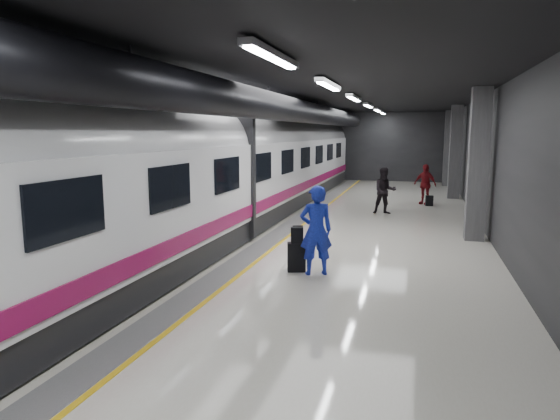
% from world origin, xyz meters
% --- Properties ---
extents(ground, '(40.00, 40.00, 0.00)m').
position_xyz_m(ground, '(0.00, 0.00, 0.00)').
color(ground, silver).
rests_on(ground, ground).
extents(platform_hall, '(10.02, 40.02, 4.51)m').
position_xyz_m(platform_hall, '(-0.29, 0.96, 3.54)').
color(platform_hall, black).
rests_on(platform_hall, ground).
extents(train, '(3.05, 38.00, 4.05)m').
position_xyz_m(train, '(-3.25, -0.00, 2.07)').
color(train, black).
rests_on(train, ground).
extents(traveler_main, '(0.88, 0.75, 2.04)m').
position_xyz_m(traveler_main, '(0.70, -2.92, 1.02)').
color(traveler_main, '#1A30CA').
rests_on(traveler_main, ground).
extents(suitcase_main, '(0.47, 0.38, 0.68)m').
position_xyz_m(suitcase_main, '(0.22, -2.79, 0.34)').
color(suitcase_main, black).
rests_on(suitcase_main, ground).
extents(shoulder_bag, '(0.31, 0.23, 0.37)m').
position_xyz_m(shoulder_bag, '(0.23, -2.82, 0.86)').
color(shoulder_bag, black).
rests_on(shoulder_bag, suitcase_main).
extents(traveler_far_a, '(1.04, 0.90, 1.85)m').
position_xyz_m(traveler_far_a, '(1.61, 6.16, 0.92)').
color(traveler_far_a, black).
rests_on(traveler_far_a, ground).
extents(traveler_far_b, '(1.14, 0.89, 1.80)m').
position_xyz_m(traveler_far_b, '(3.17, 9.44, 0.90)').
color(traveler_far_b, maroon).
rests_on(traveler_far_b, ground).
extents(suitcase_far, '(0.34, 0.25, 0.46)m').
position_xyz_m(suitcase_far, '(3.37, 8.91, 0.23)').
color(suitcase_far, black).
rests_on(suitcase_far, ground).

